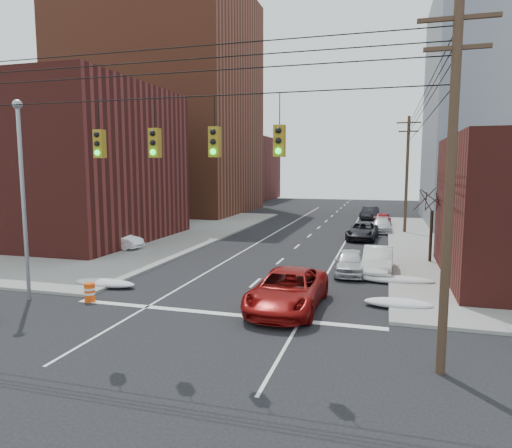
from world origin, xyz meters
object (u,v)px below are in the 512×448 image
Objects in this scene: red_pickup at (288,290)px; lot_car_d at (115,228)px; construction_barrel at (90,292)px; lot_car_c at (97,233)px; parked_car_b at (378,261)px; lot_car_b at (151,223)px; parked_car_f at (370,213)px; parked_car_a at (350,262)px; parked_car_d at (382,225)px; parked_car_c at (362,231)px; parked_car_e at (382,220)px; lot_car_a at (117,240)px.

lot_car_d is at bearing 141.44° from red_pickup.
lot_car_c is at bearing 124.11° from construction_barrel.
lot_car_b is at bearing 151.99° from parked_car_b.
parked_car_f is 26.61m from lot_car_b.
red_pickup reaches higher than parked_car_a.
parked_car_b is at bearing 36.73° from construction_barrel.
red_pickup is 1.17× the size of lot_car_c.
parked_car_b is 1.04× the size of parked_car_d.
lot_car_d is at bearing -11.07° from lot_car_c.
parked_car_b is 1.02× the size of parked_car_f.
parked_car_c is 5.41m from parked_car_d.
parked_car_a reaches higher than construction_barrel.
parked_car_e reaches higher than construction_barrel.
parked_car_f is 30.50m from lot_car_d.
parked_car_b reaches higher than parked_car_f.
parked_car_a is at bearing -108.27° from lot_car_b.
parked_car_f is (0.00, 30.22, 0.04)m from parked_car_a.
lot_car_b is at bearing -131.35° from parked_car_f.
parked_car_e and lot_car_a have the same top height.
parked_car_b is (3.71, 8.10, -0.08)m from red_pickup.
parked_car_c is at bearing -73.52° from lot_car_b.
parked_car_f reaches higher than lot_car_a.
red_pickup is 8.91m from parked_car_b.
parked_car_e is (0.00, 4.51, 0.07)m from parked_car_d.
parked_car_e is 34.79m from construction_barrel.
construction_barrel is (-12.90, -27.80, -0.21)m from parked_car_d.
parked_car_b is 24.22m from lot_car_d.
parked_car_f is 32.67m from lot_car_c.
lot_car_a is at bearing -145.84° from parked_car_c.
parked_car_c reaches higher than parked_car_d.
parked_car_c is (2.14, 21.13, -0.13)m from red_pickup.
parked_car_b is 0.94× the size of lot_car_b.
red_pickup is at bearing -124.28° from lot_car_b.
lot_car_c is (-22.43, -13.73, 0.26)m from parked_car_d.
parked_car_e is at bearing -37.05° from lot_car_a.
red_pickup is at bearing -113.22° from parked_car_b.
lot_car_a is 4.56× the size of construction_barrel.
parked_car_c is 21.96m from lot_car_d.
construction_barrel is (-12.90, -32.31, -0.28)m from parked_car_e.
parked_car_d is at bearing -88.35° from parked_car_e.
lot_car_a is 3.76m from lot_car_c.
red_pickup is 1.31× the size of parked_car_b.
parked_car_c is 1.31× the size of lot_car_a.
lot_car_b reaches higher than parked_car_d.
parked_car_e is 0.82× the size of lot_car_c.
lot_car_d is at bearing 41.43° from lot_car_a.
parked_car_f is at bearing -34.94° from lot_car_b.
parked_car_f is 1.15× the size of lot_car_a.
construction_barrel is (8.83, -21.84, -0.40)m from lot_car_b.
parked_car_c is 22.52m from lot_car_c.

